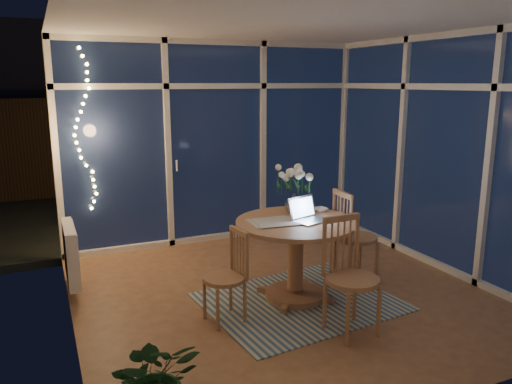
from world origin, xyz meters
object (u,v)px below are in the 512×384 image
Objects in this scene: chair_front at (353,277)px; laptop at (311,209)px; dining_table at (296,260)px; chair_right at (356,235)px; flower_vase at (294,203)px; chair_left at (224,276)px.

chair_front is 0.84m from laptop.
chair_right reaches higher than dining_table.
flower_vase is at bearing 72.73° from laptop.
chair_front is at bearing 146.33° from chair_right.
dining_table is 0.82m from chair_front.
laptop is at bearing 109.97° from chair_right.
chair_left is 2.52× the size of laptop.
dining_table is 5.50× the size of flower_vase.
flower_vase is (0.12, 0.27, 0.50)m from dining_table.
chair_right is at bearing 50.37° from chair_front.
chair_left reaches higher than dining_table.
chair_right reaches higher than flower_vase.
dining_table is 1.15× the size of chair_front.
chair_right is (0.80, 0.14, 0.11)m from dining_table.
flower_vase is (0.02, 1.07, 0.39)m from chair_front.
chair_front is at bearing -109.39° from laptop.
chair_left is 1.10m from chair_front.
laptop reaches higher than chair_right.
chair_left is at bearing 103.55° from chair_right.
flower_vase is at bearing 108.31° from chair_left.
laptop is 0.34m from flower_vase.
dining_table is 1.38× the size of chair_left.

